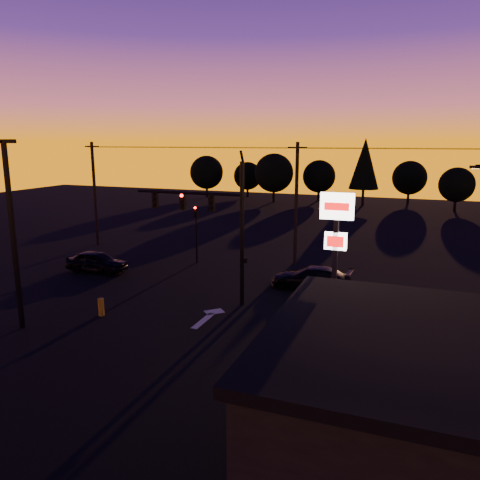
# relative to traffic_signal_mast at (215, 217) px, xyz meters

# --- Properties ---
(ground) EXTENTS (120.00, 120.00, 0.00)m
(ground) POSITION_rel_traffic_signal_mast_xyz_m (0.10, -3.99, -4.94)
(ground) COLOR black
(ground) RESTS_ON ground
(lane_arrow) EXTENTS (1.20, 3.10, 0.01)m
(lane_arrow) POSITION_rel_traffic_signal_mast_xyz_m (0.60, -2.33, -4.93)
(lane_arrow) COLOR beige
(lane_arrow) RESTS_ON ground
(traffic_signal_mast) EXTENTS (6.79, 0.52, 8.58)m
(traffic_signal_mast) POSITION_rel_traffic_signal_mast_xyz_m (0.00, 0.00, 0.00)
(traffic_signal_mast) COLOR black
(traffic_signal_mast) RESTS_ON ground
(secondary_signal) EXTENTS (0.30, 0.31, 4.35)m
(secondary_signal) POSITION_rel_traffic_signal_mast_xyz_m (-4.90, 7.49, -2.07)
(secondary_signal) COLOR black
(secondary_signal) RESTS_ON ground
(parking_lot_light) EXTENTS (1.25, 0.30, 9.14)m
(parking_lot_light) POSITION_rel_traffic_signal_mast_xyz_m (-7.40, -6.99, 0.33)
(parking_lot_light) COLOR black
(parking_lot_light) RESTS_ON ground
(pylon_sign) EXTENTS (1.50, 0.28, 6.80)m
(pylon_sign) POSITION_rel_traffic_signal_mast_xyz_m (7.10, -2.49, -0.02)
(pylon_sign) COLOR black
(pylon_sign) RESTS_ON ground
(utility_pole_0) EXTENTS (1.40, 0.26, 9.00)m
(utility_pole_0) POSITION_rel_traffic_signal_mast_xyz_m (-15.90, 10.01, -0.34)
(utility_pole_0) COLOR black
(utility_pole_0) RESTS_ON ground
(utility_pole_1) EXTENTS (1.40, 0.26, 9.00)m
(utility_pole_1) POSITION_rel_traffic_signal_mast_xyz_m (2.10, 10.01, -0.34)
(utility_pole_1) COLOR black
(utility_pole_1) RESTS_ON ground
(power_wires) EXTENTS (36.00, 1.22, 0.07)m
(power_wires) POSITION_rel_traffic_signal_mast_xyz_m (2.10, 10.01, 3.63)
(power_wires) COLOR black
(power_wires) RESTS_ON ground
(bollard) EXTENTS (0.32, 0.32, 0.95)m
(bollard) POSITION_rel_traffic_signal_mast_xyz_m (-4.76, -4.23, -4.46)
(bollard) COLOR gold
(bollard) RESTS_ON ground
(tree_0) EXTENTS (5.36, 5.36, 6.74)m
(tree_0) POSITION_rel_traffic_signal_mast_xyz_m (-21.90, 46.01, -0.88)
(tree_0) COLOR black
(tree_0) RESTS_ON ground
(tree_1) EXTENTS (4.54, 4.54, 5.71)m
(tree_1) POSITION_rel_traffic_signal_mast_xyz_m (-15.90, 49.01, -1.50)
(tree_1) COLOR black
(tree_1) RESTS_ON ground
(tree_2) EXTENTS (5.77, 5.78, 7.26)m
(tree_2) POSITION_rel_traffic_signal_mast_xyz_m (-9.90, 44.01, -0.57)
(tree_2) COLOR black
(tree_2) RESTS_ON ground
(tree_3) EXTENTS (4.95, 4.95, 6.22)m
(tree_3) POSITION_rel_traffic_signal_mast_xyz_m (-3.90, 48.01, -1.19)
(tree_3) COLOR black
(tree_3) RESTS_ON ground
(tree_4) EXTENTS (4.18, 4.18, 9.50)m
(tree_4) POSITION_rel_traffic_signal_mast_xyz_m (3.10, 45.01, 0.99)
(tree_4) COLOR black
(tree_4) RESTS_ON ground
(tree_5) EXTENTS (4.95, 4.95, 6.22)m
(tree_5) POSITION_rel_traffic_signal_mast_xyz_m (9.10, 50.01, -1.19)
(tree_5) COLOR black
(tree_5) RESTS_ON ground
(tree_6) EXTENTS (4.54, 4.54, 5.71)m
(tree_6) POSITION_rel_traffic_signal_mast_xyz_m (15.10, 44.01, -1.50)
(tree_6) COLOR black
(tree_6) RESTS_ON ground
(car_left) EXTENTS (4.45, 1.94, 1.49)m
(car_left) POSITION_rel_traffic_signal_mast_xyz_m (-10.32, 2.65, -4.19)
(car_left) COLOR black
(car_left) RESTS_ON ground
(car_right) EXTENTS (5.05, 2.14, 1.45)m
(car_right) POSITION_rel_traffic_signal_mast_xyz_m (4.64, 4.12, -4.21)
(car_right) COLOR black
(car_right) RESTS_ON ground
(suv_parked) EXTENTS (2.78, 4.78, 1.25)m
(suv_parked) POSITION_rel_traffic_signal_mast_xyz_m (9.36, -7.36, -4.31)
(suv_parked) COLOR black
(suv_parked) RESTS_ON ground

